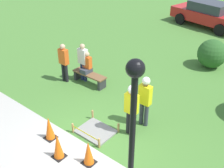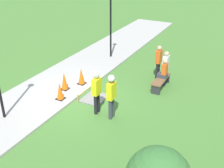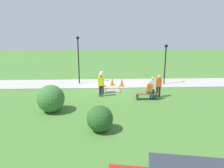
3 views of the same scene
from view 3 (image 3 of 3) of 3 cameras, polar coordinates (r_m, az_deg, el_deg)
ground_plane at (r=18.17m, az=-0.78°, el=-1.27°), size 60.00×60.00×0.00m
sidewalk at (r=19.62m, az=-0.89°, el=0.10°), size 28.00×3.02×0.10m
wet_concrete_patch at (r=17.54m, az=0.23°, el=-1.74°), size 1.17×0.97×0.35m
traffic_cone_near_patch at (r=18.59m, az=2.57°, el=0.63°), size 0.34×0.34×0.77m
traffic_cone_far_patch at (r=18.89m, az=0.03°, el=0.92°), size 0.34×0.34×0.81m
traffic_cone_sidewalk_edge at (r=18.53m, az=-2.43°, el=0.54°), size 0.34×0.34×0.75m
park_bench at (r=15.67m, az=9.02°, el=-2.90°), size 1.54×0.44×0.47m
person_seated_on_bench at (r=15.52m, az=9.75°, el=-1.22°), size 0.36×0.44×0.89m
worker_supervisor at (r=15.98m, az=-2.93°, el=0.39°), size 0.40×0.26×1.78m
worker_assistant at (r=16.62m, az=-2.74°, el=0.95°), size 0.40×0.26×1.78m
bystander_in_orange_shirt at (r=16.16m, az=12.08°, el=-0.23°), size 0.40×0.22×1.66m
bystander_in_gray_shirt at (r=15.53m, az=10.50°, el=-0.79°), size 0.40×0.22×1.65m
lamppost_near at (r=19.25m, az=-8.80°, el=7.94°), size 0.28×0.28×4.14m
lamppost_far at (r=19.34m, az=13.80°, el=6.60°), size 0.28×0.28×3.47m
shrub_rounded_near at (r=13.70m, az=-15.69°, el=-3.70°), size 1.66×1.66×1.66m
shrub_rounded_mid at (r=10.89m, az=-3.18°, el=-9.03°), size 1.31×1.31×1.31m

